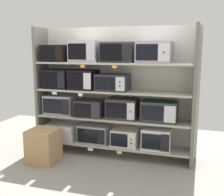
% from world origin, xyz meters
% --- Properties ---
extents(ground, '(6.50, 6.00, 0.02)m').
position_xyz_m(ground, '(0.00, -1.00, -0.01)').
color(ground, gray).
extents(back_panel, '(2.70, 0.04, 2.11)m').
position_xyz_m(back_panel, '(0.00, 0.23, 1.06)').
color(back_panel, beige).
rests_on(back_panel, ground).
extents(upright_left, '(0.05, 0.42, 2.11)m').
position_xyz_m(upright_left, '(-1.28, 0.00, 1.06)').
color(upright_left, '#68645B').
rests_on(upright_left, ground).
extents(upright_right, '(0.05, 0.42, 2.11)m').
position_xyz_m(upright_right, '(1.28, 0.00, 1.06)').
color(upright_right, '#68645B').
rests_on(upright_right, ground).
extents(shelf_0, '(2.50, 0.42, 0.03)m').
position_xyz_m(shelf_0, '(0.00, 0.00, 0.18)').
color(shelf_0, '#ADA899').
rests_on(shelf_0, ground).
extents(microwave_0, '(0.54, 0.40, 0.26)m').
position_xyz_m(microwave_0, '(-0.92, -0.00, 0.33)').
color(microwave_0, silver).
rests_on(microwave_0, shelf_0).
extents(microwave_1, '(0.51, 0.34, 0.30)m').
position_xyz_m(microwave_1, '(-0.32, -0.00, 0.35)').
color(microwave_1, '#A4A0AF').
rests_on(microwave_1, shelf_0).
extents(microwave_2, '(0.42, 0.36, 0.27)m').
position_xyz_m(microwave_2, '(0.23, -0.00, 0.33)').
color(microwave_2, silver).
rests_on(microwave_2, shelf_0).
extents(microwave_3, '(0.45, 0.38, 0.33)m').
position_xyz_m(microwave_3, '(0.74, -0.00, 0.36)').
color(microwave_3, silver).
rests_on(microwave_3, shelf_0).
extents(price_tag_0, '(0.06, 0.00, 0.03)m').
position_xyz_m(price_tag_0, '(-0.94, -0.22, 0.15)').
color(price_tag_0, beige).
extents(price_tag_1, '(0.09, 0.00, 0.05)m').
position_xyz_m(price_tag_1, '(-0.30, -0.22, 0.14)').
color(price_tag_1, white).
extents(price_tag_2, '(0.08, 0.00, 0.04)m').
position_xyz_m(price_tag_2, '(0.19, -0.22, 0.14)').
color(price_tag_2, beige).
extents(shelf_1, '(2.50, 0.42, 0.03)m').
position_xyz_m(shelf_1, '(0.00, 0.00, 0.63)').
color(shelf_1, '#ADA899').
extents(microwave_4, '(0.51, 0.35, 0.32)m').
position_xyz_m(microwave_4, '(-0.93, -0.00, 0.81)').
color(microwave_4, '#9A99A6').
rests_on(microwave_4, shelf_1).
extents(microwave_5, '(0.46, 0.43, 0.27)m').
position_xyz_m(microwave_5, '(-0.37, -0.00, 0.78)').
color(microwave_5, '#322A33').
rests_on(microwave_5, shelf_1).
extents(microwave_6, '(0.49, 0.37, 0.33)m').
position_xyz_m(microwave_6, '(0.18, -0.00, 0.81)').
color(microwave_6, '#352B2C').
rests_on(microwave_6, shelf_1).
extents(microwave_7, '(0.54, 0.35, 0.31)m').
position_xyz_m(microwave_7, '(0.77, -0.00, 0.80)').
color(microwave_7, '#28332C').
rests_on(microwave_7, shelf_1).
extents(shelf_2, '(2.50, 0.42, 0.03)m').
position_xyz_m(shelf_2, '(0.00, 0.00, 1.08)').
color(shelf_2, '#ADA899').
extents(microwave_8, '(0.45, 0.37, 0.32)m').
position_xyz_m(microwave_8, '(-0.97, -0.00, 1.25)').
color(microwave_8, black).
rests_on(microwave_8, shelf_2).
extents(microwave_9, '(0.43, 0.40, 0.32)m').
position_xyz_m(microwave_9, '(-0.49, -0.00, 1.25)').
color(microwave_9, black).
rests_on(microwave_9, shelf_2).
extents(microwave_10, '(0.51, 0.40, 0.27)m').
position_xyz_m(microwave_10, '(0.01, -0.00, 1.23)').
color(microwave_10, '#282733').
rests_on(microwave_10, shelf_2).
extents(price_tag_3, '(0.09, 0.00, 0.04)m').
position_xyz_m(price_tag_3, '(-0.92, -0.22, 1.04)').
color(price_tag_3, white).
extents(price_tag_4, '(0.07, 0.00, 0.05)m').
position_xyz_m(price_tag_4, '(-0.46, -0.22, 1.04)').
color(price_tag_4, white).
extents(shelf_3, '(2.50, 0.42, 0.03)m').
position_xyz_m(shelf_3, '(0.00, 0.00, 1.53)').
color(shelf_3, '#ADA899').
extents(microwave_11, '(0.44, 0.41, 0.27)m').
position_xyz_m(microwave_11, '(-0.97, -0.00, 1.68)').
color(microwave_11, black).
rests_on(microwave_11, shelf_3).
extents(microwave_12, '(0.48, 0.34, 0.34)m').
position_xyz_m(microwave_12, '(-0.46, -0.00, 1.71)').
color(microwave_12, '#BDB1BC').
rests_on(microwave_12, shelf_3).
extents(microwave_13, '(0.51, 0.35, 0.32)m').
position_xyz_m(microwave_13, '(0.09, -0.00, 1.70)').
color(microwave_13, '#343430').
rests_on(microwave_13, shelf_3).
extents(microwave_14, '(0.52, 0.42, 0.32)m').
position_xyz_m(microwave_14, '(0.67, -0.00, 1.71)').
color(microwave_14, '#A599AC').
rests_on(microwave_14, shelf_3).
extents(price_tag_5, '(0.07, 0.00, 0.04)m').
position_xyz_m(price_tag_5, '(-0.41, -0.22, 1.49)').
color(price_tag_5, orange).
extents(price_tag_6, '(0.07, 0.00, 0.04)m').
position_xyz_m(price_tag_6, '(0.11, -0.22, 1.49)').
color(price_tag_6, orange).
extents(shipping_carton, '(0.43, 0.43, 0.52)m').
position_xyz_m(shipping_carton, '(-0.94, -0.59, 0.26)').
color(shipping_carton, tan).
rests_on(shipping_carton, ground).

